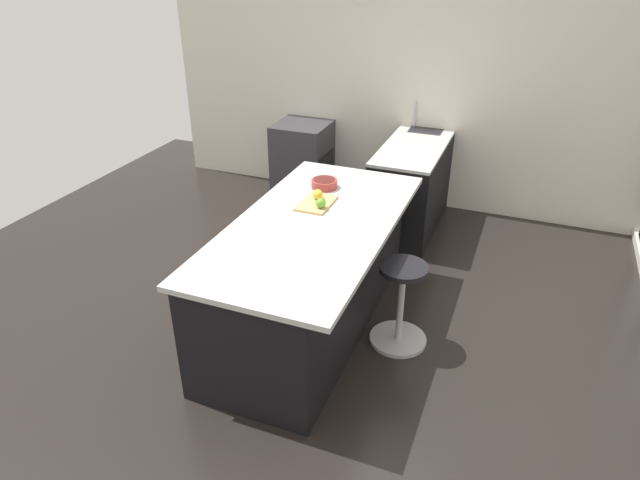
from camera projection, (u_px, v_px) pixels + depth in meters
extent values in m
plane|color=black|center=(296.00, 328.00, 4.49)|extent=(7.29, 7.29, 0.00)
cube|color=silver|center=(397.00, 75.00, 6.10)|extent=(0.12, 5.40, 2.86)
cube|color=black|center=(418.00, 176.00, 6.16)|extent=(2.07, 0.60, 0.88)
cube|color=silver|center=(422.00, 136.00, 5.94)|extent=(2.07, 0.60, 0.03)
cube|color=#38383D|center=(427.00, 133.00, 6.17)|extent=(0.44, 0.36, 0.12)
cylinder|color=#B7B7BC|center=(415.00, 114.00, 6.12)|extent=(0.02, 0.02, 0.28)
cube|color=#38383D|center=(303.00, 160.00, 6.60)|extent=(0.60, 0.60, 0.88)
cube|color=black|center=(327.00, 167.00, 6.53)|extent=(0.44, 0.01, 0.32)
cube|color=black|center=(308.00, 276.00, 4.36)|extent=(2.22, 0.92, 0.88)
cube|color=silver|center=(314.00, 225.00, 4.12)|extent=(2.28, 1.12, 0.04)
cylinder|color=#B7B7BC|center=(398.00, 339.00, 4.35)|extent=(0.44, 0.44, 0.03)
cylinder|color=#B7B7BC|center=(401.00, 306.00, 4.20)|extent=(0.05, 0.05, 0.62)
cylinder|color=black|center=(404.00, 268.00, 4.04)|extent=(0.36, 0.36, 0.04)
cube|color=tan|center=(316.00, 203.00, 4.38)|extent=(0.36, 0.24, 0.02)
sphere|color=#609E2D|center=(321.00, 203.00, 4.27)|extent=(0.08, 0.08, 0.08)
sphere|color=gold|center=(317.00, 194.00, 4.41)|extent=(0.08, 0.08, 0.08)
cylinder|color=#993833|center=(324.00, 184.00, 4.66)|extent=(0.22, 0.22, 0.07)
cylinder|color=#4C1C19|center=(324.00, 182.00, 4.66)|extent=(0.18, 0.18, 0.04)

